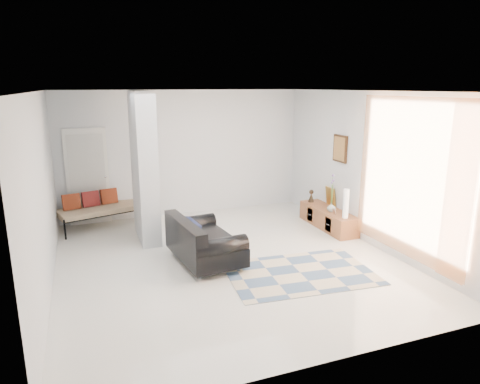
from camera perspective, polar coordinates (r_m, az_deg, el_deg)
name	(u,v)px	position (r m, az deg, el deg)	size (l,w,h in m)	color
floor	(228,260)	(7.37, -1.63, -9.05)	(6.00, 6.00, 0.00)	white
ceiling	(227,91)	(6.78, -1.80, 13.29)	(6.00, 6.00, 0.00)	white
wall_back	(184,153)	(9.78, -7.44, 5.14)	(6.00, 6.00, 0.00)	silver
wall_front	(326,240)	(4.32, 11.38, -6.35)	(6.00, 6.00, 0.00)	silver
wall_left	(42,194)	(6.61, -24.89, -0.29)	(6.00, 6.00, 0.00)	silver
wall_right	(368,169)	(8.23, 16.74, 3.01)	(6.00, 6.00, 0.00)	silver
partition_column	(144,167)	(8.22, -12.66, 3.26)	(0.35, 1.20, 2.80)	silver
hallway_door	(88,177)	(9.56, -19.65, 1.92)	(0.85, 0.06, 2.04)	white
curtain	(410,179)	(7.31, 21.67, 1.68)	(2.55, 2.55, 0.00)	orange
wall_art	(340,149)	(8.90, 13.21, 5.65)	(0.04, 0.45, 0.55)	#3D2210
media_console	(328,218)	(9.10, 11.65, -3.42)	(0.45, 1.62, 0.80)	brown
loveseat	(202,242)	(7.19, -5.14, -6.65)	(1.07, 1.63, 0.76)	silver
daybed	(99,208)	(9.37, -18.29, -1.99)	(1.81, 1.14, 0.77)	black
area_rug	(300,273)	(6.94, 8.01, -10.62)	(2.27, 1.51, 0.01)	beige
cylinder_lamp	(346,204)	(8.46, 13.94, -1.50)	(0.10, 0.10, 0.57)	white
bronze_figurine	(311,196)	(9.51, 9.48, -0.51)	(0.13, 0.13, 0.27)	#342417
vase	(331,207)	(8.85, 12.08, -2.00)	(0.18, 0.18, 0.18)	silver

